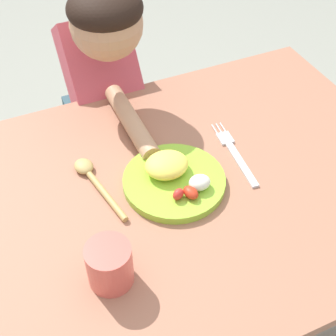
{
  "coord_description": "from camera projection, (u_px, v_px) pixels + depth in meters",
  "views": [
    {
      "loc": [
        -0.32,
        -0.61,
        1.44
      ],
      "look_at": [
        -0.03,
        0.05,
        0.72
      ],
      "focal_mm": 50.92,
      "sensor_mm": 36.0,
      "label": 1
    }
  ],
  "objects": [
    {
      "name": "dining_table",
      "position": [
        186.0,
        231.0,
        1.13
      ],
      "size": [
        1.03,
        0.75,
        0.7
      ],
      "color": "#A0674D",
      "rests_on": "ground_plane"
    },
    {
      "name": "person",
      "position": [
        106.0,
        119.0,
        1.39
      ],
      "size": [
        0.19,
        0.5,
        0.99
      ],
      "rotation": [
        0.0,
        0.0,
        3.14
      ],
      "color": "#32525C",
      "rests_on": "ground_plane"
    },
    {
      "name": "plate",
      "position": [
        174.0,
        178.0,
        1.0
      ],
      "size": [
        0.22,
        0.22,
        0.06
      ],
      "color": "#90C933",
      "rests_on": "dining_table"
    },
    {
      "name": "drinking_cup",
      "position": [
        110.0,
        265.0,
        0.82
      ],
      "size": [
        0.08,
        0.08,
        0.09
      ],
      "primitive_type": "cylinder",
      "color": "#DE5B4E",
      "rests_on": "dining_table"
    },
    {
      "name": "spoon",
      "position": [
        93.0,
        178.0,
        1.01
      ],
      "size": [
        0.06,
        0.2,
        0.02
      ],
      "rotation": [
        0.0,
        0.0,
        1.75
      ],
      "color": "tan",
      "rests_on": "dining_table"
    },
    {
      "name": "fork",
      "position": [
        235.0,
        153.0,
        1.07
      ],
      "size": [
        0.04,
        0.22,
        0.01
      ],
      "rotation": [
        0.0,
        0.0,
        1.48
      ],
      "color": "silver",
      "rests_on": "dining_table"
    },
    {
      "name": "ground_plane",
      "position": [
        182.0,
        334.0,
        1.51
      ],
      "size": [
        8.0,
        8.0,
        0.0
      ],
      "primitive_type": "plane",
      "color": "gray"
    }
  ]
}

